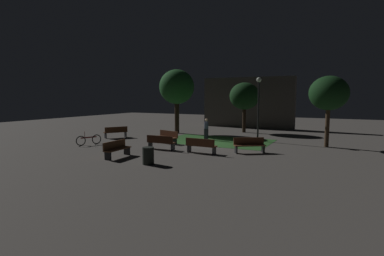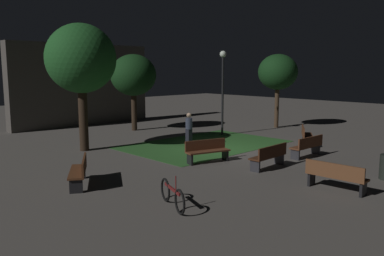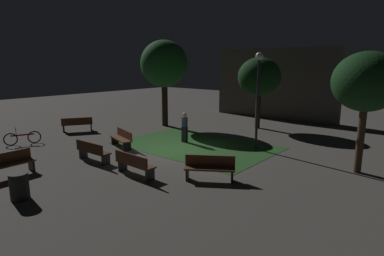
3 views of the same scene
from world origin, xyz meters
TOP-DOWN VIEW (x-y plane):
  - ground_plane at (0.00, 0.00)m, footprint 60.00×60.00m
  - grass_lawn at (0.29, 1.49)m, footprint 7.78×5.11m
  - bench_lawn_edge at (-1.36, -3.43)m, footprint 1.82×0.54m
  - bench_path_side at (1.36, -3.43)m, footprint 1.81×0.52m
  - bench_front_left at (3.77, -1.95)m, footprint 1.77×1.38m
  - bench_front_right at (-2.23, -6.41)m, footprint 0.56×1.82m
  - bench_by_lamp at (-7.45, -0.54)m, footprint 1.36×1.78m
  - bench_back_row at (-2.30, -1.14)m, footprint 1.86×0.96m
  - tree_back_right at (0.50, 7.58)m, footprint 2.69×2.69m
  - tree_near_wall at (7.63, 2.35)m, footprint 2.43×2.43m
  - tree_lawn_side at (-4.65, 4.27)m, footprint 3.06×3.06m
  - lamp_post_plaza_west at (3.01, 2.79)m, footprint 0.36×0.36m
  - trash_bin at (0.27, -7.03)m, footprint 0.56×0.56m
  - bicycle at (-6.70, -4.08)m, footprint 0.68×1.66m
  - pedestrian at (-0.61, 1.67)m, footprint 0.32×0.32m
  - building_wall_backdrop at (-0.49, 11.87)m, footprint 9.57×0.80m

SIDE VIEW (x-z plane):
  - ground_plane at x=0.00m, z-range 0.00..0.00m
  - grass_lawn at x=0.29m, z-range 0.00..0.01m
  - bicycle at x=-6.70m, z-range -0.12..0.81m
  - trash_bin at x=0.27m, z-range 0.00..0.83m
  - bench_lawn_edge at x=-1.36m, z-range 0.04..0.92m
  - bench_path_side at x=1.36m, z-range 0.04..0.92m
  - bench_front_left at x=3.77m, z-range 0.04..0.92m
  - bench_front_right at x=-2.23m, z-range 0.04..0.92m
  - bench_by_lamp at x=-7.45m, z-range 0.04..0.92m
  - bench_back_row at x=-2.30m, z-range 0.04..0.92m
  - pedestrian at x=-0.61m, z-range 0.05..1.66m
  - building_wall_backdrop at x=-0.49m, z-range 0.00..5.24m
  - lamp_post_plaza_west at x=3.01m, z-range 0.82..5.45m
  - tree_back_right at x=0.50m, z-range 1.01..5.52m
  - tree_near_wall at x=7.63m, z-range 1.15..5.72m
  - tree_lawn_side at x=-4.65m, z-range 1.25..6.86m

